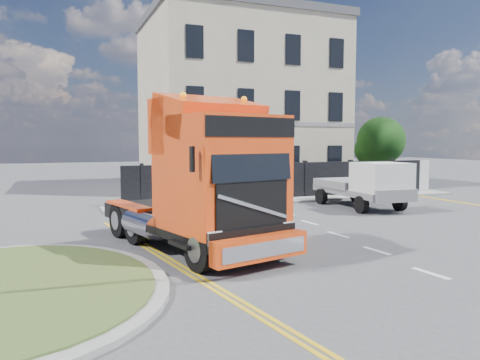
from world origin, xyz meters
name	(u,v)px	position (x,y,z in m)	size (l,w,h in m)	color
ground	(254,239)	(0.00, 0.00, 0.00)	(120.00, 120.00, 0.00)	#424244
traffic_island	(3,289)	(-7.00, -3.00, 0.08)	(6.80, 6.80, 0.17)	gray
hoarding_fence	(298,181)	(6.55, 9.00, 1.00)	(18.80, 0.25, 2.00)	black
georgian_building	(238,103)	(6.00, 16.50, 5.77)	(12.30, 10.30, 12.80)	beige
tree	(378,143)	(14.38, 12.10, 3.05)	(3.20, 3.20, 4.80)	#382619
pavement_far	(297,200)	(6.00, 8.10, 0.06)	(20.00, 1.60, 0.12)	gray
truck	(207,185)	(-1.95, -1.23, 1.93)	(4.34, 7.64, 4.32)	black
flatbed_pickup	(372,184)	(7.61, 3.88, 1.19)	(2.38, 5.40, 2.21)	slate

